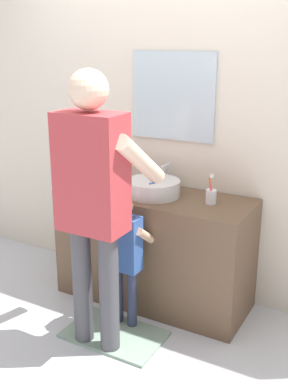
# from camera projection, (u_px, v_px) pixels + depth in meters

# --- Properties ---
(ground_plane) EXTENTS (14.00, 14.00, 0.00)m
(ground_plane) POSITION_uv_depth(u_px,v_px,m) (134.00, 317.00, 3.32)
(ground_plane) COLOR silver
(back_wall) EXTENTS (4.40, 0.10, 2.70)m
(back_wall) POSITION_uv_depth(u_px,v_px,m) (176.00, 112.00, 3.42)
(back_wall) COLOR beige
(back_wall) RESTS_ON ground
(vanity_cabinet) EXTENTS (1.38, 0.54, 0.82)m
(vanity_cabinet) POSITION_uv_depth(u_px,v_px,m) (154.00, 248.00, 3.45)
(vanity_cabinet) COLOR brown
(vanity_cabinet) RESTS_ON ground
(sink_basin) EXTENTS (0.37, 0.37, 0.11)m
(sink_basin) POSITION_uv_depth(u_px,v_px,m) (153.00, 188.00, 3.29)
(sink_basin) COLOR silver
(sink_basin) RESTS_ON vanity_cabinet
(faucet) EXTENTS (0.18, 0.14, 0.18)m
(faucet) POSITION_uv_depth(u_px,v_px,m) (168.00, 176.00, 3.47)
(faucet) COLOR #B7BABF
(faucet) RESTS_ON vanity_cabinet
(toothbrush_cup) EXTENTS (0.07, 0.07, 0.21)m
(toothbrush_cup) POSITION_uv_depth(u_px,v_px,m) (211.00, 196.00, 3.12)
(toothbrush_cup) COLOR silver
(toothbrush_cup) RESTS_ON vanity_cabinet
(soap_bottle) EXTENTS (0.06, 0.06, 0.16)m
(soap_bottle) POSITION_uv_depth(u_px,v_px,m) (115.00, 178.00, 3.47)
(soap_bottle) COLOR #B27FC6
(soap_bottle) RESTS_ON vanity_cabinet
(bath_mat) EXTENTS (0.64, 0.40, 0.02)m
(bath_mat) POSITION_uv_depth(u_px,v_px,m) (114.00, 334.00, 3.11)
(bath_mat) COLOR gray
(bath_mat) RESTS_ON ground
(child_toddler) EXTENTS (0.28, 0.28, 0.92)m
(child_toddler) POSITION_uv_depth(u_px,v_px,m) (125.00, 251.00, 3.07)
(child_toddler) COLOR #2D334C
(child_toddler) RESTS_ON ground
(adult_parent) EXTENTS (0.53, 0.56, 1.71)m
(adult_parent) POSITION_uv_depth(u_px,v_px,m) (94.00, 190.00, 2.72)
(adult_parent) COLOR #47474C
(adult_parent) RESTS_ON ground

